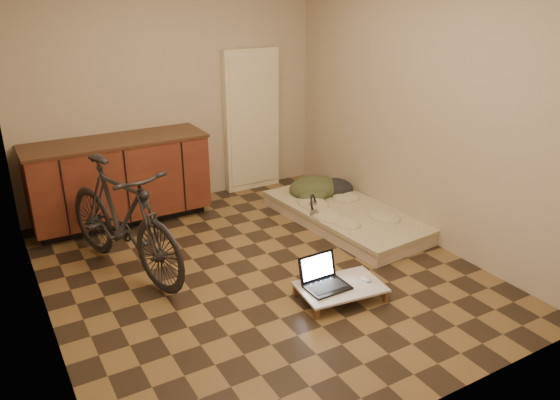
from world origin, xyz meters
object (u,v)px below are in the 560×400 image
futon (346,216)px  bicycle (121,213)px  lap_desk (340,287)px  laptop (324,280)px

futon → bicycle: bearing=172.4°
lap_desk → laptop: 0.15m
lap_desk → laptop: bearing=153.1°
bicycle → laptop: bearing=-61.6°
lap_desk → laptop: (-0.11, 0.08, 0.06)m
lap_desk → bicycle: bearing=143.0°
lap_desk → laptop: laptop is taller
bicycle → lap_desk: (1.37, -1.32, -0.46)m
laptop → futon: bearing=45.8°
bicycle → lap_desk: bearing=-60.9°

